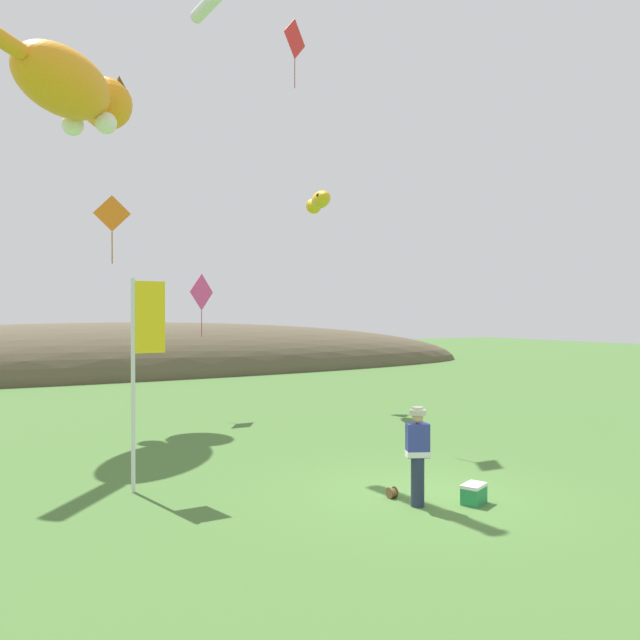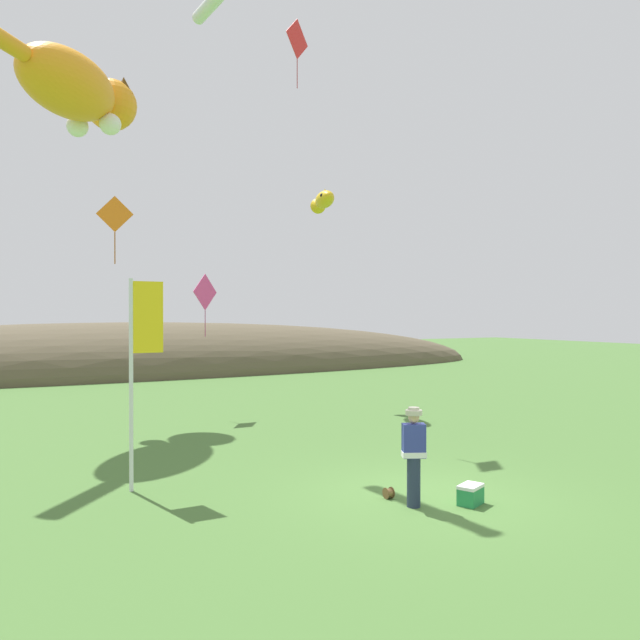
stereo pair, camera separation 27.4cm
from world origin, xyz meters
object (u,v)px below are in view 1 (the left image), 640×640
object	(u,v)px
kite_spool	(392,493)
kite_diamond_pink	(202,292)
festival_banner_pole	(141,352)
kite_fish_windsock	(319,201)
kite_diamond_orange	(112,214)
kite_diamond_red	(295,39)
kite_giant_cat	(74,89)
picnic_cooler	(474,494)
festival_attendant	(418,453)

from	to	relation	value
kite_spool	kite_diamond_pink	world-z (taller)	kite_diamond_pink
festival_banner_pole	kite_fish_windsock	distance (m)	12.87
kite_fish_windsock	kite_diamond_orange	size ratio (longest dim) A/B	1.22
kite_diamond_red	kite_diamond_pink	distance (m)	8.58
kite_diamond_orange	kite_diamond_pink	distance (m)	4.45
festival_banner_pole	kite_diamond_red	xyz separation A→B (m)	(5.91, 5.05, 9.24)
kite_diamond_pink	kite_giant_cat	bearing A→B (deg)	168.67
kite_spool	picnic_cooler	world-z (taller)	picnic_cooler
picnic_cooler	festival_banner_pole	size ratio (longest dim) A/B	0.14
kite_diamond_red	kite_diamond_pink	xyz separation A→B (m)	(-1.98, 3.04, -7.77)
picnic_cooler	kite_diamond_orange	xyz separation A→B (m)	(-4.43, 9.75, 6.07)
kite_diamond_red	picnic_cooler	bearing A→B (deg)	-95.61
kite_spool	kite_diamond_pink	distance (m)	11.59
kite_giant_cat	kite_diamond_red	size ratio (longest dim) A/B	2.94
festival_attendant	kite_spool	bearing A→B (deg)	100.17
picnic_cooler	kite_diamond_pink	distance (m)	12.55
festival_banner_pole	kite_fish_windsock	size ratio (longest dim) A/B	1.76
festival_banner_pole	kite_fish_windsock	bearing A→B (deg)	43.78
kite_diamond_orange	kite_diamond_red	distance (m)	7.83
festival_attendant	kite_diamond_red	bearing A→B (deg)	77.65
kite_giant_cat	kite_diamond_red	world-z (taller)	kite_diamond_red
kite_spool	kite_fish_windsock	size ratio (longest dim) A/B	0.09
kite_fish_windsock	kite_diamond_orange	xyz separation A→B (m)	(-7.95, -2.23, -1.45)
festival_attendant	kite_diamond_orange	distance (m)	11.30
kite_giant_cat	kite_spool	bearing A→B (deg)	-71.27
kite_diamond_orange	kite_diamond_red	xyz separation A→B (m)	(5.30, -0.94, 5.69)
kite_fish_windsock	kite_diamond_pink	distance (m)	5.83
picnic_cooler	kite_giant_cat	xyz separation A→B (m)	(-5.04, 12.64, 10.38)
kite_giant_cat	kite_diamond_pink	world-z (taller)	kite_giant_cat
festival_attendant	kite_diamond_red	distance (m)	13.97
picnic_cooler	kite_fish_windsock	size ratio (longest dim) A/B	0.25
kite_fish_windsock	kite_diamond_orange	world-z (taller)	kite_fish_windsock
picnic_cooler	kite_diamond_red	bearing A→B (deg)	84.39
kite_giant_cat	kite_fish_windsock	size ratio (longest dim) A/B	2.69
festival_attendant	festival_banner_pole	bearing A→B (deg)	140.21
picnic_cooler	kite_diamond_pink	size ratio (longest dim) A/B	0.27
festival_attendant	picnic_cooler	xyz separation A→B (m)	(0.98, -0.38, -0.77)
festival_attendant	kite_diamond_red	xyz separation A→B (m)	(1.85, 8.43, 10.99)
festival_attendant	kite_fish_windsock	xyz separation A→B (m)	(4.50, 11.59, 6.74)
picnic_cooler	festival_banner_pole	bearing A→B (deg)	143.25
festival_attendant	kite_diamond_red	size ratio (longest dim) A/B	0.83
kite_giant_cat	picnic_cooler	bearing A→B (deg)	-68.27
kite_spool	kite_diamond_orange	distance (m)	11.20
kite_diamond_orange	festival_attendant	bearing A→B (deg)	-69.76
picnic_cooler	kite_diamond_red	world-z (taller)	kite_diamond_red
festival_banner_pole	kite_giant_cat	xyz separation A→B (m)	(0.01, 8.87, 7.86)
festival_banner_pole	kite_diamond_red	bearing A→B (deg)	40.47
picnic_cooler	kite_diamond_pink	xyz separation A→B (m)	(-1.12, 11.85, 3.99)
kite_giant_cat	kite_diamond_red	xyz separation A→B (m)	(5.90, -3.82, 1.38)
kite_giant_cat	kite_diamond_pink	bearing A→B (deg)	-11.33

